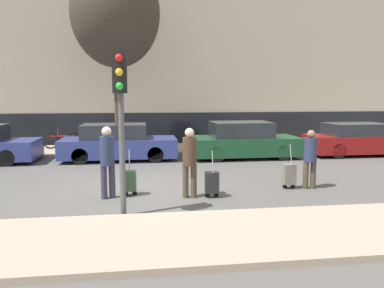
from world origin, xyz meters
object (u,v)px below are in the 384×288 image
Objects in this scene: trolley_right at (289,174)px; parked_car_1 at (118,143)px; bare_tree_near_crossing at (115,13)px; parked_bicycle at (63,140)px; pedestrian_left at (107,158)px; pedestrian_right at (310,156)px; trolley_left at (130,181)px; pedestrian_center at (190,158)px; trolley_center at (212,182)px; parked_car_2 at (243,141)px; traffic_light at (120,101)px; parked_car_3 at (358,140)px.

parked_car_1 is at bearing 133.01° from trolley_right.
parked_bicycle is at bearing 158.75° from bare_tree_near_crossing.
parked_car_1 is 2.49× the size of pedestrian_left.
pedestrian_right is 10.08m from bare_tree_near_crossing.
parked_bicycle is (-2.68, 8.13, -0.51)m from pedestrian_left.
parked_bicycle is (-3.20, 7.95, 0.12)m from trolley_left.
pedestrian_left is 8.63m from bare_tree_near_crossing.
pedestrian_center is 1.46× the size of trolley_center.
parked_car_2 is 2.45× the size of pedestrian_center.
bare_tree_near_crossing is at bearing 125.65° from trolley_right.
parked_car_2 reaches higher than trolley_left.
parked_car_2 is at bearing -2.08° from parked_car_1.
bare_tree_near_crossing is (-4.90, 6.83, 5.46)m from trolley_right.
pedestrian_center is at bearing -165.56° from pedestrian_right.
bare_tree_near_crossing is (-5.44, 6.89, 4.96)m from pedestrian_right.
trolley_right reaches higher than trolley_left.
traffic_light is 9.36m from bare_tree_near_crossing.
traffic_light reaches higher than parked_bicycle.
trolley_left is at bearing -83.56° from parked_car_1.
traffic_light is at bearing 47.38° from pedestrian_center.
parked_car_3 is at bearing 29.12° from trolley_left.
parked_car_3 is (9.87, -0.15, -0.02)m from parked_car_1.
trolley_center is (2.60, -5.76, -0.28)m from parked_car_1.
traffic_light is (-9.36, -6.88, 1.76)m from parked_car_3.
parked_car_1 is at bearing 96.44° from trolley_left.
trolley_center is at bearing -65.68° from parked_car_1.
pedestrian_right is (-4.49, -5.09, 0.26)m from parked_car_3.
pedestrian_left is 2.12m from traffic_light.
pedestrian_center is 3.35m from pedestrian_right.
parked_bicycle is (-2.60, 2.63, -0.16)m from parked_car_1.
pedestrian_center is 2.88m from trolley_right.
pedestrian_right is at bearing -44.26° from parked_car_1.
trolley_center is 9.88m from parked_bicycle.
pedestrian_center is 0.22× the size of bare_tree_near_crossing.
trolley_right is (4.83, -5.18, -0.26)m from parked_car_1.
parked_car_3 is 11.16m from pedestrian_left.
parked_car_2 is 3.58× the size of trolley_center.
parked_car_3 is 1.27× the size of traffic_light.
pedestrian_left is at bearing -88.81° from bare_tree_near_crossing.
traffic_light is at bearing 86.42° from pedestrian_left.
parked_car_3 is at bearing 44.94° from trolley_right.
trolley_left is 0.68× the size of pedestrian_center.
traffic_light reaches higher than parked_car_2.
trolley_center is at bearing 31.09° from traffic_light.
trolley_right is 0.36× the size of traffic_light.
parked_car_2 is 0.99× the size of parked_car_3.
parked_car_3 is 11.36m from bare_tree_near_crossing.
bare_tree_near_crossing is at bearing 109.82° from trolley_center.
bare_tree_near_crossing reaches higher than trolley_right.
parked_bicycle is at bearing 107.81° from traffic_light.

